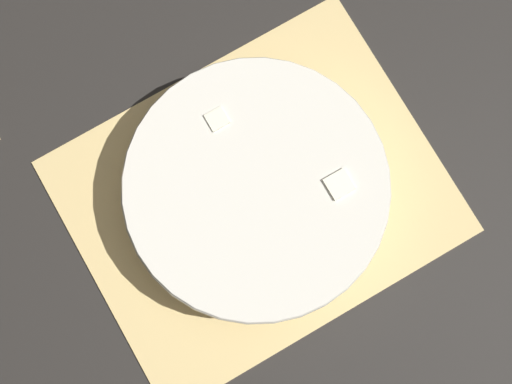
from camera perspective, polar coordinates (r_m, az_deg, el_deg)
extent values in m
plane|color=black|center=(0.85, 0.00, -0.36)|extent=(6.00, 6.00, 0.00)
cube|color=#D6B775|center=(0.85, 0.00, -0.33)|extent=(0.43, 0.34, 0.01)
cube|color=#3D2D19|center=(0.85, -10.06, -6.00)|extent=(0.01, 0.33, 0.00)
cube|color=#3D2D19|center=(0.84, -7.55, -4.59)|extent=(0.01, 0.33, 0.00)
cube|color=#3D2D19|center=(0.84, -5.03, -3.17)|extent=(0.01, 0.33, 0.00)
cube|color=#3D2D19|center=(0.84, -2.51, -1.74)|extent=(0.01, 0.33, 0.00)
cube|color=#3D2D19|center=(0.84, 0.00, -0.31)|extent=(0.01, 0.33, 0.00)
cube|color=#3D2D19|center=(0.85, 2.49, 1.11)|extent=(0.01, 0.33, 0.00)
cube|color=#3D2D19|center=(0.86, 4.95, 2.52)|extent=(0.01, 0.33, 0.00)
cube|color=#3D2D19|center=(0.86, 7.38, 3.89)|extent=(0.01, 0.33, 0.00)
cube|color=#3D2D19|center=(0.87, 9.76, 5.23)|extent=(0.01, 0.33, 0.00)
cylinder|color=silver|center=(0.81, 0.00, 0.08)|extent=(0.29, 0.29, 0.07)
torus|color=silver|center=(0.78, 0.00, 0.40)|extent=(0.30, 0.30, 0.01)
cylinder|color=beige|center=(0.84, -6.88, 2.87)|extent=(0.03, 0.03, 0.01)
cylinder|color=beige|center=(0.78, -4.57, -4.06)|extent=(0.03, 0.03, 0.01)
cylinder|color=beige|center=(0.78, 1.89, -3.15)|extent=(0.03, 0.03, 0.01)
cylinder|color=beige|center=(0.84, 3.39, 3.02)|extent=(0.03, 0.03, 0.01)
cylinder|color=beige|center=(0.81, -0.46, 2.97)|extent=(0.03, 0.03, 0.01)
cylinder|color=beige|center=(0.81, -5.00, 4.16)|extent=(0.03, 0.03, 0.01)
cylinder|color=beige|center=(0.78, -3.45, -1.79)|extent=(0.03, 0.03, 0.01)
cylinder|color=beige|center=(0.79, -1.77, -5.05)|extent=(0.03, 0.03, 0.01)
cylinder|color=beige|center=(0.82, -5.92, -5.38)|extent=(0.03, 0.03, 0.01)
cylinder|color=beige|center=(0.82, -2.99, -5.99)|extent=(0.03, 0.03, 0.01)
cube|color=#EFEACC|center=(0.82, -1.57, -2.04)|extent=(0.02, 0.02, 0.02)
cube|color=#EFEACC|center=(0.81, 0.47, -7.63)|extent=(0.02, 0.02, 0.02)
cube|color=#EFEACC|center=(0.82, 7.29, -1.55)|extent=(0.03, 0.03, 0.03)
cube|color=#EFEACC|center=(0.82, -1.29, 0.60)|extent=(0.03, 0.03, 0.03)
cube|color=#EFEACC|center=(0.81, -7.45, -1.76)|extent=(0.02, 0.02, 0.02)
cube|color=#EFEACC|center=(0.83, -5.23, 0.04)|extent=(0.03, 0.03, 0.03)
cube|color=#EFEACC|center=(0.81, 5.79, 3.31)|extent=(0.03, 0.03, 0.03)
cube|color=#EFEACC|center=(0.79, 6.57, 0.48)|extent=(0.03, 0.03, 0.03)
cube|color=#EFEACC|center=(0.82, 1.56, 4.92)|extent=(0.03, 0.03, 0.03)
cube|color=#EFEACC|center=(0.83, 4.66, 1.37)|extent=(0.03, 0.03, 0.03)
cube|color=#EFEACC|center=(0.83, 4.80, -2.04)|extent=(0.02, 0.02, 0.02)
cube|color=#EFEACC|center=(0.83, -1.30, 3.75)|extent=(0.02, 0.02, 0.02)
cube|color=#EFEACC|center=(0.83, 4.86, 4.59)|extent=(0.02, 0.02, 0.02)
cube|color=#EFEACC|center=(0.80, -3.36, 5.53)|extent=(0.02, 0.02, 0.02)
ellipsoid|color=orange|center=(0.80, 5.41, -4.27)|extent=(0.03, 0.01, 0.01)
ellipsoid|color=orange|center=(0.80, 0.38, -1.47)|extent=(0.03, 0.02, 0.01)
ellipsoid|color=red|center=(0.83, 2.88, 0.04)|extent=(0.03, 0.01, 0.01)
ellipsoid|color=orange|center=(0.85, -5.73, 4.55)|extent=(0.03, 0.02, 0.01)
ellipsoid|color=orange|center=(0.82, 1.49, -2.51)|extent=(0.03, 0.02, 0.01)
ellipsoid|color=red|center=(0.83, -3.40, 6.20)|extent=(0.03, 0.01, 0.01)
ellipsoid|color=red|center=(0.83, -2.87, 2.47)|extent=(0.02, 0.01, 0.01)
ellipsoid|color=orange|center=(0.83, 5.35, -4.36)|extent=(0.03, 0.02, 0.02)
ellipsoid|color=red|center=(0.80, -7.19, 1.43)|extent=(0.03, 0.01, 0.01)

